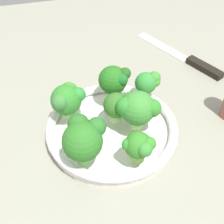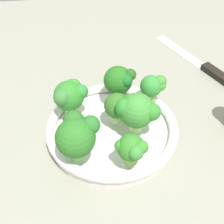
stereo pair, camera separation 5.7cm
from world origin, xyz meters
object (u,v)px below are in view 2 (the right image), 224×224
at_px(broccoli_floret_5, 70,95).
at_px(broccoli_floret_3, 119,106).
at_px(broccoli_floret_0, 119,81).
at_px(bowl, 112,129).
at_px(broccoli_floret_2, 153,87).
at_px(broccoli_floret_4, 137,110).
at_px(knife, 204,66).
at_px(broccoli_floret_1, 77,134).
at_px(broccoli_floret_6, 132,149).

bearing_deg(broccoli_floret_5, broccoli_floret_3, -20.44).
height_order(broccoli_floret_0, broccoli_floret_5, broccoli_floret_0).
xyz_separation_m(bowl, broccoli_floret_2, (0.09, 0.05, 0.05)).
xyz_separation_m(broccoli_floret_0, broccoli_floret_4, (0.02, -0.08, -0.00)).
bearing_deg(broccoli_floret_3, knife, 37.85).
bearing_deg(broccoli_floret_4, broccoli_floret_3, 133.73).
bearing_deg(knife, broccoli_floret_4, -134.70).
xyz_separation_m(broccoli_floret_1, broccoli_floret_6, (0.08, -0.03, -0.02)).
relative_size(broccoli_floret_6, knife, 0.23).
bearing_deg(broccoli_floret_5, bowl, -30.86).
bearing_deg(broccoli_floret_6, knife, 51.42).
relative_size(broccoli_floret_1, broccoli_floret_4, 1.05).
relative_size(broccoli_floret_0, knife, 0.29).
distance_m(broccoli_floret_5, broccoli_floret_6, 0.16).
relative_size(broccoli_floret_2, knife, 0.24).
relative_size(bowl, knife, 0.98).
xyz_separation_m(broccoli_floret_6, knife, (0.22, 0.28, -0.06)).
bearing_deg(broccoli_floret_2, broccoli_floret_3, -148.92).
xyz_separation_m(broccoli_floret_1, broccoli_floret_4, (0.10, 0.05, -0.01)).
relative_size(broccoli_floret_0, broccoli_floret_2, 1.23).
height_order(bowl, broccoli_floret_4, broccoli_floret_4).
bearing_deg(broccoli_floret_1, bowl, 45.74).
bearing_deg(broccoli_floret_2, broccoli_floret_1, -141.35).
bearing_deg(broccoli_floret_2, broccoli_floret_6, -114.10).
bearing_deg(broccoli_floret_0, broccoli_floret_3, -97.33).
bearing_deg(broccoli_floret_5, broccoli_floret_4, -27.78).
height_order(broccoli_floret_1, broccoli_floret_3, broccoli_floret_1).
bearing_deg(broccoli_floret_5, broccoli_floret_1, -84.95).
distance_m(broccoli_floret_4, knife, 0.30).
bearing_deg(broccoli_floret_3, broccoli_floret_1, -135.66).
height_order(broccoli_floret_5, broccoli_floret_6, broccoli_floret_5).
bearing_deg(broccoli_floret_1, broccoli_floret_0, 57.30).
height_order(broccoli_floret_1, broccoli_floret_6, broccoli_floret_1).
bearing_deg(bowl, broccoli_floret_5, 149.14).
height_order(broccoli_floret_4, knife, broccoli_floret_4).
height_order(broccoli_floret_4, broccoli_floret_6, broccoli_floret_4).
bearing_deg(broccoli_floret_4, broccoli_floret_1, -154.79).
height_order(broccoli_floret_0, broccoli_floret_3, broccoli_floret_0).
distance_m(broccoli_floret_1, broccoli_floret_5, 0.11).
height_order(broccoli_floret_3, broccoli_floret_4, broccoli_floret_4).
relative_size(broccoli_floret_0, broccoli_floret_1, 0.91).
height_order(bowl, broccoli_floret_5, broccoli_floret_5).
distance_m(broccoli_floret_2, broccoli_floret_4, 0.08).
xyz_separation_m(broccoli_floret_1, broccoli_floret_2, (0.15, 0.12, -0.01)).
xyz_separation_m(bowl, knife, (0.24, 0.19, -0.01)).
height_order(broccoli_floret_3, broccoli_floret_5, broccoli_floret_5).
bearing_deg(broccoli_floret_4, broccoli_floret_2, 57.53).
distance_m(broccoli_floret_0, knife, 0.26).
bearing_deg(broccoli_floret_4, broccoli_floret_5, 152.22).
relative_size(broccoli_floret_2, broccoli_floret_4, 0.78).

